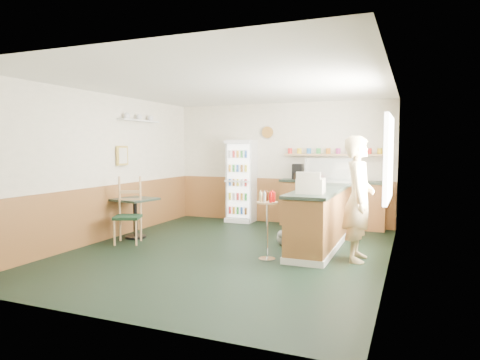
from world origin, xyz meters
The scene contains 13 objects.
ground centered at (0.00, 0.00, 0.00)m, with size 6.00×6.00×0.00m, color black.
room_envelope centered at (-0.23, 0.73, 1.52)m, with size 5.04×6.02×2.72m.
service_counter centered at (1.35, 1.07, 0.46)m, with size 0.68×3.01×1.01m.
back_counter centered at (1.19, 2.80, 0.55)m, with size 2.24×0.42×1.69m.
drinks_fridge centered at (-0.86, 2.74, 0.94)m, with size 0.62×0.53×1.88m.
display_case centered at (1.35, 1.70, 1.26)m, with size 0.87×0.45×0.49m.
cash_register centered at (1.35, 0.12, 1.13)m, with size 0.40×0.42×0.23m, color beige.
shopkeeper centered at (2.05, 0.24, 0.94)m, with size 0.63×0.45×1.89m, color tan.
condiment_stand centered at (0.76, -0.22, 0.68)m, with size 0.33×0.33×1.04m.
newspaper_rack centered at (0.99, 1.37, 0.57)m, with size 0.09×0.42×0.67m.
cafe_table centered at (-2.05, 0.33, 0.53)m, with size 0.79×0.79×0.75m.
cafe_chair centered at (-1.89, -0.02, 0.62)m, with size 0.58×0.58×1.19m.
dog_doorstop centered at (0.72, 0.79, 0.13)m, with size 0.23×0.30×0.28m.
Camera 1 is at (2.81, -6.33, 1.72)m, focal length 32.00 mm.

